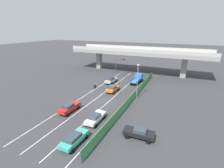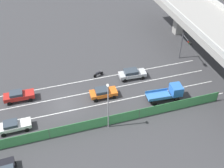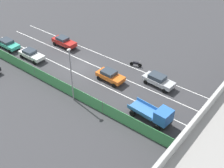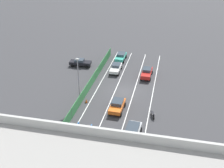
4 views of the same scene
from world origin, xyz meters
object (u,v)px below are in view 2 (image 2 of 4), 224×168
(car_hatchback_white, at_px, (14,126))
(flatbed_truck_blue, at_px, (170,92))
(motorcycle, at_px, (98,74))
(car_taxi_orange, at_px, (103,92))
(car_sedan_silver, at_px, (132,73))
(traffic_cone, at_px, (106,120))
(traffic_light, at_px, (185,44))
(street_lamp, at_px, (108,103))
(car_sedan_red, at_px, (19,95))

(car_hatchback_white, height_order, flatbed_truck_blue, flatbed_truck_blue)
(motorcycle, bearing_deg, car_taxi_orange, -7.36)
(car_sedan_silver, xyz_separation_m, motorcycle, (-2.23, -5.32, -0.47))
(traffic_cone, bearing_deg, flatbed_truck_blue, 99.79)
(car_hatchback_white, xyz_separation_m, flatbed_truck_blue, (0.36, 23.52, 0.37))
(flatbed_truck_blue, bearing_deg, traffic_light, 142.28)
(traffic_light, distance_m, street_lamp, 21.04)
(flatbed_truck_blue, distance_m, street_lamp, 11.75)
(car_sedan_red, xyz_separation_m, car_taxi_orange, (3.14, 12.65, -0.02))
(car_sedan_red, distance_m, street_lamp, 15.47)
(car_hatchback_white, bearing_deg, motorcycle, 120.77)
(street_lamp, relative_size, traffic_cone, 10.69)
(car_sedan_red, distance_m, car_hatchback_white, 6.31)
(car_taxi_orange, relative_size, car_sedan_silver, 0.91)
(car_sedan_red, bearing_deg, car_hatchback_white, -9.62)
(car_hatchback_white, xyz_separation_m, traffic_cone, (2.24, 12.60, -0.52))
(car_sedan_silver, distance_m, flatbed_truck_blue, 7.71)
(flatbed_truck_blue, relative_size, traffic_light, 1.06)
(car_taxi_orange, relative_size, street_lamp, 0.56)
(car_sedan_silver, height_order, traffic_cone, car_sedan_silver)
(car_taxi_orange, distance_m, traffic_light, 17.53)
(traffic_cone, bearing_deg, street_lamp, 2.82)
(flatbed_truck_blue, height_order, traffic_light, traffic_light)
(street_lamp, bearing_deg, traffic_light, 123.47)
(flatbed_truck_blue, bearing_deg, car_sedan_silver, -150.60)
(traffic_light, bearing_deg, car_sedan_silver, -79.60)
(car_sedan_red, height_order, traffic_cone, car_sedan_red)
(flatbed_truck_blue, distance_m, motorcycle, 12.78)
(car_sedan_red, xyz_separation_m, motorcycle, (-2.37, 13.36, -0.45))
(motorcycle, bearing_deg, car_sedan_silver, 67.26)
(car_hatchback_white, relative_size, traffic_cone, 6.42)
(car_taxi_orange, bearing_deg, street_lamp, -9.31)
(motorcycle, relative_size, traffic_light, 0.36)
(traffic_light, xyz_separation_m, traffic_cone, (10.52, -17.59, -3.44))
(car_sedan_silver, relative_size, car_hatchback_white, 1.02)
(car_sedan_silver, relative_size, traffic_cone, 6.56)
(car_sedan_silver, bearing_deg, street_lamp, -36.18)
(traffic_light, bearing_deg, car_taxi_orange, -72.51)
(car_sedan_silver, height_order, flatbed_truck_blue, flatbed_truck_blue)
(car_sedan_silver, xyz_separation_m, traffic_light, (-1.92, 10.46, 2.85))
(car_sedan_silver, relative_size, traffic_light, 0.89)
(car_taxi_orange, xyz_separation_m, car_sedan_silver, (-3.28, 6.03, 0.03))
(street_lamp, bearing_deg, car_taxi_orange, 170.69)
(car_taxi_orange, height_order, traffic_light, traffic_light)
(car_taxi_orange, height_order, flatbed_truck_blue, flatbed_truck_blue)
(traffic_light, bearing_deg, motorcycle, -91.12)
(traffic_cone, bearing_deg, car_hatchback_white, -100.09)
(car_sedan_red, xyz_separation_m, flatbed_truck_blue, (6.58, 22.46, 0.31))
(car_taxi_orange, height_order, car_hatchback_white, car_taxi_orange)
(car_hatchback_white, height_order, motorcycle, car_hatchback_white)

